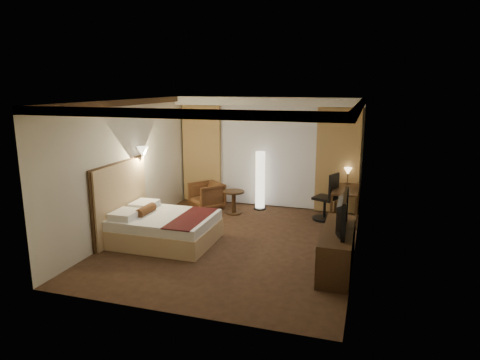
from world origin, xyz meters
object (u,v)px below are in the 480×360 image
(floor_lamp, at_px, (260,180))
(dresser, at_px, (337,249))
(desk, at_px, (345,205))
(side_table, at_px, (234,202))
(office_chair, at_px, (325,196))
(television, at_px, (337,209))
(bed, at_px, (165,229))
(armchair, at_px, (207,194))

(floor_lamp, height_order, dresser, floor_lamp)
(desk, bearing_deg, floor_lamp, 170.38)
(side_table, xyz_separation_m, office_chair, (2.09, 0.16, 0.27))
(desk, xyz_separation_m, television, (0.02, -2.65, 0.64))
(desk, relative_size, dresser, 0.68)
(bed, bearing_deg, television, -4.70)
(armchair, relative_size, desk, 0.60)
(bed, height_order, floor_lamp, floor_lamp)
(desk, bearing_deg, television, -89.57)
(television, bearing_deg, armchair, 50.00)
(armchair, relative_size, office_chair, 0.65)
(floor_lamp, xyz_separation_m, office_chair, (1.60, -0.40, -0.17))
(side_table, bearing_deg, television, -43.73)
(floor_lamp, height_order, desk, floor_lamp)
(side_table, height_order, dresser, dresser)
(armchair, bearing_deg, office_chair, 38.35)
(bed, xyz_separation_m, floor_lamp, (1.17, 2.74, 0.45))
(bed, bearing_deg, dresser, -4.66)
(side_table, bearing_deg, armchair, 165.01)
(bed, xyz_separation_m, television, (3.23, -0.27, 0.75))
(bed, xyz_separation_m, dresser, (3.26, -0.27, 0.07))
(office_chair, bearing_deg, floor_lamp, -172.20)
(armchair, relative_size, television, 0.61)
(armchair, height_order, office_chair, office_chair)
(dresser, distance_m, television, 0.68)
(armchair, relative_size, side_table, 1.29)
(desk, height_order, office_chair, office_chair)
(armchair, height_order, dresser, armchair)
(side_table, bearing_deg, bed, -107.29)
(floor_lamp, xyz_separation_m, television, (2.06, -3.00, 0.30))
(armchair, height_order, television, television)
(armchair, distance_m, floor_lamp, 1.35)
(side_table, height_order, floor_lamp, floor_lamp)
(bed, distance_m, armchair, 2.39)
(side_table, bearing_deg, office_chair, 4.37)
(armchair, height_order, desk, desk)
(office_chair, bearing_deg, armchair, -159.19)
(floor_lamp, distance_m, office_chair, 1.66)
(side_table, distance_m, dresser, 3.56)
(side_table, relative_size, office_chair, 0.51)
(side_table, relative_size, desk, 0.47)
(office_chair, relative_size, dresser, 0.62)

